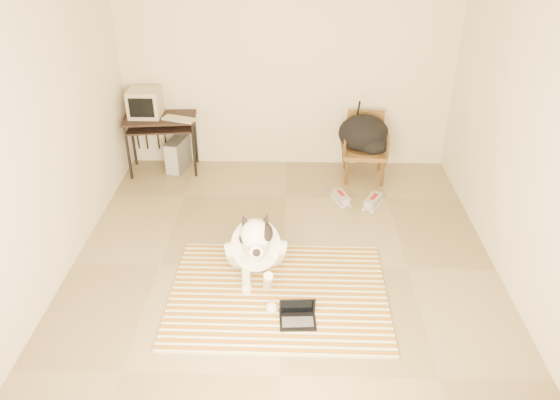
{
  "coord_description": "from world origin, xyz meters",
  "views": [
    {
      "loc": [
        0.07,
        -4.14,
        3.13
      ],
      "look_at": [
        -0.02,
        -0.17,
        0.83
      ],
      "focal_mm": 35.0,
      "sensor_mm": 36.0,
      "label": 1
    }
  ],
  "objects_px": {
    "dog": "(256,247)",
    "laptop": "(298,315)",
    "crt_monitor": "(145,103)",
    "computer_desk": "(160,125)",
    "rattan_chair": "(365,146)",
    "backpack": "(365,135)",
    "pc_tower": "(178,154)"
  },
  "relations": [
    {
      "from": "computer_desk",
      "to": "crt_monitor",
      "type": "relative_size",
      "value": 2.46
    },
    {
      "from": "dog",
      "to": "computer_desk",
      "type": "height_order",
      "value": "dog"
    },
    {
      "from": "rattan_chair",
      "to": "pc_tower",
      "type": "bearing_deg",
      "value": 176.97
    },
    {
      "from": "laptop",
      "to": "crt_monitor",
      "type": "height_order",
      "value": "crt_monitor"
    },
    {
      "from": "computer_desk",
      "to": "dog",
      "type": "bearing_deg",
      "value": -58.98
    },
    {
      "from": "dog",
      "to": "pc_tower",
      "type": "bearing_deg",
      "value": 117.06
    },
    {
      "from": "dog",
      "to": "computer_desk",
      "type": "relative_size",
      "value": 1.27
    },
    {
      "from": "computer_desk",
      "to": "backpack",
      "type": "xyz_separation_m",
      "value": [
        2.46,
        -0.11,
        -0.06
      ]
    },
    {
      "from": "computer_desk",
      "to": "rattan_chair",
      "type": "height_order",
      "value": "rattan_chair"
    },
    {
      "from": "dog",
      "to": "backpack",
      "type": "relative_size",
      "value": 1.92
    },
    {
      "from": "pc_tower",
      "to": "dog",
      "type": "bearing_deg",
      "value": -62.94
    },
    {
      "from": "dog",
      "to": "crt_monitor",
      "type": "height_order",
      "value": "crt_monitor"
    },
    {
      "from": "laptop",
      "to": "computer_desk",
      "type": "xyz_separation_m",
      "value": [
        -1.65,
        2.72,
        0.54
      ]
    },
    {
      "from": "computer_desk",
      "to": "crt_monitor",
      "type": "bearing_deg",
      "value": 165.2
    },
    {
      "from": "pc_tower",
      "to": "rattan_chair",
      "type": "height_order",
      "value": "rattan_chair"
    },
    {
      "from": "laptop",
      "to": "rattan_chair",
      "type": "bearing_deg",
      "value": 72.88
    },
    {
      "from": "dog",
      "to": "laptop",
      "type": "xyz_separation_m",
      "value": [
        0.37,
        -0.59,
        -0.27
      ]
    },
    {
      "from": "dog",
      "to": "rattan_chair",
      "type": "height_order",
      "value": "dog"
    },
    {
      "from": "laptop",
      "to": "crt_monitor",
      "type": "xyz_separation_m",
      "value": [
        -1.82,
        2.76,
        0.8
      ]
    },
    {
      "from": "computer_desk",
      "to": "rattan_chair",
      "type": "distance_m",
      "value": 2.48
    },
    {
      "from": "computer_desk",
      "to": "laptop",
      "type": "bearing_deg",
      "value": -58.69
    },
    {
      "from": "dog",
      "to": "rattan_chair",
      "type": "relative_size",
      "value": 1.48
    },
    {
      "from": "dog",
      "to": "rattan_chair",
      "type": "distance_m",
      "value": 2.38
    },
    {
      "from": "laptop",
      "to": "crt_monitor",
      "type": "bearing_deg",
      "value": 123.37
    },
    {
      "from": "laptop",
      "to": "computer_desk",
      "type": "bearing_deg",
      "value": 121.31
    },
    {
      "from": "laptop",
      "to": "pc_tower",
      "type": "relative_size",
      "value": 0.68
    },
    {
      "from": "dog",
      "to": "pc_tower",
      "type": "xyz_separation_m",
      "value": [
        -1.12,
        2.18,
        -0.14
      ]
    },
    {
      "from": "laptop",
      "to": "dog",
      "type": "bearing_deg",
      "value": 122.37
    },
    {
      "from": "crt_monitor",
      "to": "laptop",
      "type": "bearing_deg",
      "value": -56.63
    },
    {
      "from": "dog",
      "to": "laptop",
      "type": "relative_size",
      "value": 3.72
    },
    {
      "from": "computer_desk",
      "to": "pc_tower",
      "type": "xyz_separation_m",
      "value": [
        0.17,
        0.05,
        -0.41
      ]
    },
    {
      "from": "backpack",
      "to": "computer_desk",
      "type": "bearing_deg",
      "value": 177.33
    }
  ]
}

